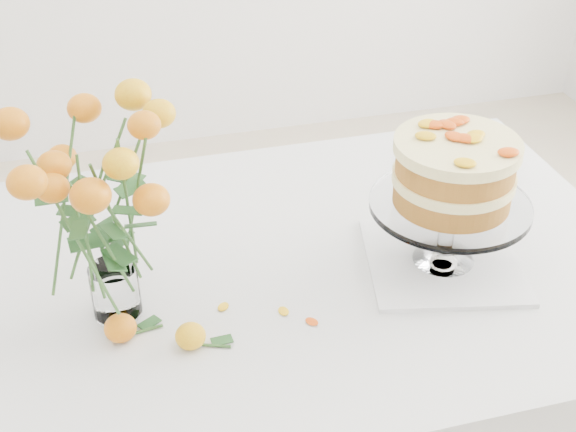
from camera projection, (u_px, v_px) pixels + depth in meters
name	position (u px, v px, depth m)	size (l,w,h in m)	color
table	(275.00, 298.00, 1.57)	(1.43, 0.93, 0.76)	tan
napkin	(443.00, 261.00, 1.53)	(0.29, 0.29, 0.01)	white
cake_stand	(453.00, 179.00, 1.43)	(0.30, 0.30, 0.27)	silver
rose_vase	(101.00, 197.00, 1.27)	(0.36, 0.36, 0.42)	silver
loose_rose_near	(191.00, 336.00, 1.33)	(0.09, 0.05, 0.04)	yellow
loose_rose_far	(121.00, 328.00, 1.34)	(0.10, 0.06, 0.05)	#D3680A
stray_petal_a	(223.00, 307.00, 1.42)	(0.03, 0.02, 0.00)	yellow
stray_petal_b	(284.00, 311.00, 1.41)	(0.03, 0.02, 0.00)	yellow
stray_petal_c	(312.00, 322.00, 1.39)	(0.03, 0.02, 0.00)	yellow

